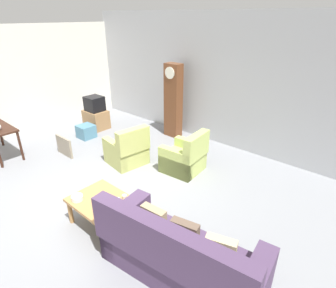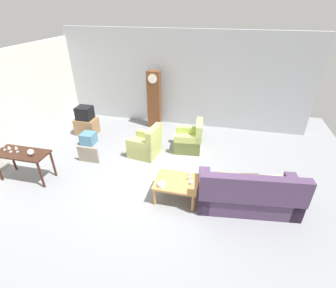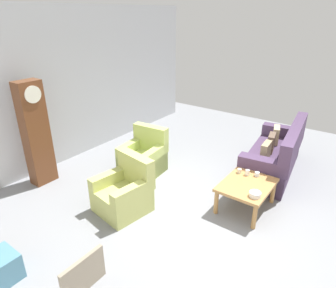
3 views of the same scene
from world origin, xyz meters
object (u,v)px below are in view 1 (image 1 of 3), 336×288
(tv_crt, at_px, (94,104))
(cup_white_porcelain, at_px, (118,201))
(bowl_white_stacked, at_px, (77,198))
(couch_floral, at_px, (179,256))
(storage_box_blue, at_px, (86,131))
(cup_blue_rimmed, at_px, (113,208))
(armchair_olive_near, at_px, (127,151))
(coffee_table_wood, at_px, (102,203))
(cup_cream_tall, at_px, (125,197))
(tv_stand_cabinet, at_px, (96,119))
(framed_picture_leaning, at_px, (64,146))
(grandfather_clock, at_px, (173,101))
(armchair_olive_far, at_px, (185,158))

(tv_crt, height_order, cup_white_porcelain, tv_crt)
(cup_white_porcelain, xyz_separation_m, bowl_white_stacked, (-0.55, -0.36, -0.01))
(couch_floral, distance_m, storage_box_blue, 5.07)
(cup_blue_rimmed, xyz_separation_m, bowl_white_stacked, (-0.62, -0.21, 0.00))
(armchair_olive_near, relative_size, storage_box_blue, 2.21)
(coffee_table_wood, bearing_deg, cup_cream_tall, 44.51)
(tv_stand_cabinet, xyz_separation_m, framed_picture_leaning, (0.90, -1.57, -0.04))
(storage_box_blue, xyz_separation_m, cup_white_porcelain, (3.46, -1.71, 0.34))
(tv_crt, bearing_deg, framed_picture_leaning, -60.23)
(bowl_white_stacked, bearing_deg, couch_floral, 8.43)
(coffee_table_wood, distance_m, grandfather_clock, 3.87)
(tv_stand_cabinet, relative_size, cup_blue_rimmed, 8.39)
(grandfather_clock, bearing_deg, storage_box_blue, -135.00)
(tv_crt, bearing_deg, grandfather_clock, 27.54)
(armchair_olive_near, bearing_deg, bowl_white_stacked, -62.81)
(couch_floral, distance_m, tv_crt, 5.67)
(armchair_olive_far, distance_m, cup_blue_rimmed, 2.27)
(tv_stand_cabinet, xyz_separation_m, cup_cream_tall, (3.83, -2.19, 0.24))
(framed_picture_leaning, height_order, bowl_white_stacked, bowl_white_stacked)
(couch_floral, distance_m, tv_stand_cabinet, 5.66)
(armchair_olive_far, relative_size, bowl_white_stacked, 5.16)
(grandfather_clock, xyz_separation_m, cup_white_porcelain, (1.77, -3.41, -0.48))
(coffee_table_wood, relative_size, cup_cream_tall, 12.55)
(cup_blue_rimmed, bearing_deg, couch_floral, 3.08)
(grandfather_clock, bearing_deg, armchair_olive_far, -42.54)
(bowl_white_stacked, bearing_deg, tv_stand_cabinet, 140.81)
(grandfather_clock, bearing_deg, cup_blue_rimmed, -62.74)
(coffee_table_wood, distance_m, cup_cream_tall, 0.38)
(armchair_olive_near, height_order, framed_picture_leaning, armchair_olive_near)
(cup_cream_tall, relative_size, bowl_white_stacked, 0.43)
(tv_crt, xyz_separation_m, cup_cream_tall, (3.83, -2.19, -0.25))
(armchair_olive_near, height_order, grandfather_clock, grandfather_clock)
(armchair_olive_near, bearing_deg, cup_cream_tall, -42.19)
(couch_floral, distance_m, cup_blue_rimmed, 1.22)
(cup_blue_rimmed, relative_size, bowl_white_stacked, 0.45)
(tv_crt, height_order, storage_box_blue, tv_crt)
(cup_cream_tall, bearing_deg, grandfather_clock, 118.30)
(cup_blue_rimmed, bearing_deg, armchair_olive_far, 99.75)
(armchair_olive_near, height_order, tv_stand_cabinet, armchair_olive_near)
(storage_box_blue, bearing_deg, cup_white_porcelain, -26.31)
(cup_cream_tall, bearing_deg, framed_picture_leaning, 168.11)
(armchair_olive_near, distance_m, tv_stand_cabinet, 2.49)
(grandfather_clock, xyz_separation_m, storage_box_blue, (-1.70, -1.70, -0.81))
(armchair_olive_near, relative_size, coffee_table_wood, 0.96)
(tv_crt, bearing_deg, coffee_table_wood, -34.35)
(armchair_olive_far, bearing_deg, coffee_table_wood, -88.72)
(tv_crt, distance_m, cup_white_porcelain, 4.50)
(tv_stand_cabinet, bearing_deg, storage_box_blue, -58.53)
(couch_floral, relative_size, bowl_white_stacked, 12.29)
(bowl_white_stacked, bearing_deg, coffee_table_wood, 40.58)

